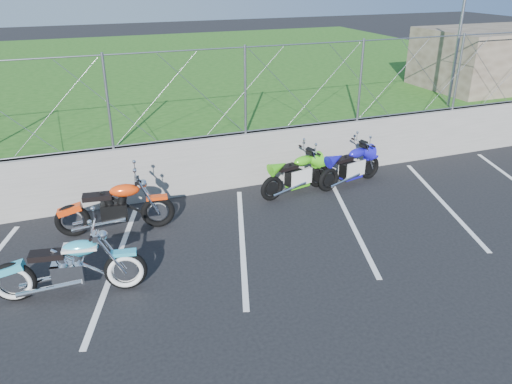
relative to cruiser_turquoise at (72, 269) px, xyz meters
name	(u,v)px	position (x,y,z in m)	size (l,w,h in m)	color
ground	(261,265)	(3.11, -0.29, -0.48)	(90.00, 90.00, 0.00)	black
retaining_wall	(205,165)	(3.11, 3.21, 0.17)	(30.00, 0.22, 1.30)	slate
grass_field	(137,82)	(3.11, 13.21, 0.17)	(30.00, 20.00, 1.30)	#225115
stone_building	(500,57)	(13.61, 5.21, 1.72)	(5.00, 3.00, 1.80)	brown
chain_link_fence	(202,94)	(3.11, 3.21, 1.82)	(28.00, 0.03, 2.00)	gray
sign_pole	(457,51)	(10.31, 3.61, 2.32)	(0.08, 0.08, 3.00)	gray
parking_lines	(298,229)	(4.31, 0.71, -0.47)	(18.29, 4.31, 0.01)	silver
cruiser_turquoise	(72,269)	(0.00, 0.00, 0.00)	(2.38, 0.75, 1.19)	black
naked_orange	(117,209)	(0.93, 1.91, 0.02)	(2.31, 0.78, 1.15)	black
sportbike_green	(297,176)	(5.04, 2.31, -0.04)	(1.94, 0.69, 1.01)	black
sportbike_blue	(351,168)	(6.48, 2.31, -0.04)	(1.94, 0.71, 1.02)	black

